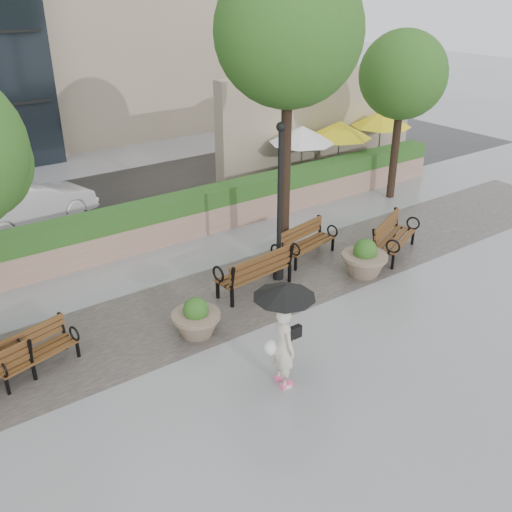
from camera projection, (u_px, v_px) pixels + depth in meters
ground at (295, 360)px, 11.97m from camera, size 100.00×100.00×0.00m
cobble_strip at (219, 301)px, 14.16m from camera, size 28.00×3.20×0.01m
hedge_wall at (146, 225)px, 16.79m from camera, size 24.00×0.80×1.35m
cafe_wall at (322, 120)px, 23.38m from camera, size 10.00×0.60×4.00m
cafe_hedge at (348, 171)px, 22.19m from camera, size 8.00×0.50×0.90m
asphalt_street at (97, 207)px, 20.00m from camera, size 40.00×7.00×0.00m
bench_1 at (37, 360)px, 11.53m from camera, size 1.76×1.06×0.89m
bench_2 at (255, 279)px, 14.51m from camera, size 2.12×1.01×1.10m
bench_3 at (308, 248)px, 16.23m from camera, size 1.91×1.06×0.97m
bench_4 at (394, 244)px, 16.42m from camera, size 2.12×1.52×1.06m
planter_left at (196, 320)px, 12.68m from camera, size 1.10×1.10×0.92m
planter_right at (364, 261)px, 15.26m from camera, size 1.23×1.23×1.03m
lamppost at (279, 214)px, 14.41m from camera, size 0.28×0.28×4.18m
tree_1 at (291, 38)px, 14.01m from camera, size 3.73×3.68×7.89m
tree_2 at (404, 78)px, 19.24m from camera, size 3.11×2.95×5.79m
patio_umb_white at (302, 135)px, 21.17m from camera, size 2.50×2.50×2.30m
patio_umb_yellow_a at (340, 130)px, 21.88m from camera, size 2.50×2.50×2.30m
patio_umb_yellow_b at (382, 119)px, 23.54m from camera, size 2.50×2.50×2.30m
car_right at (29, 204)px, 18.26m from camera, size 4.48×2.46×1.40m
pedestrian at (284, 325)px, 10.73m from camera, size 1.19×1.19×2.18m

